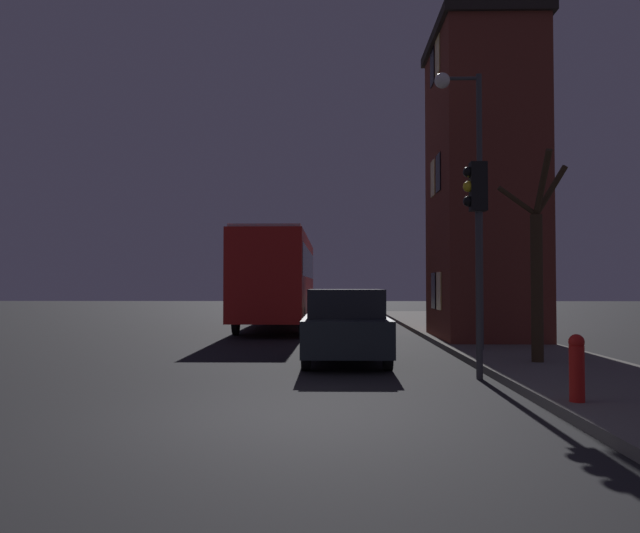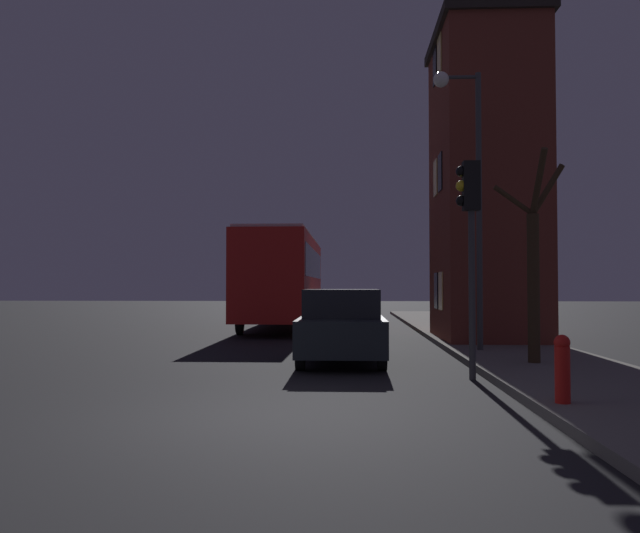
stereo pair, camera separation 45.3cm
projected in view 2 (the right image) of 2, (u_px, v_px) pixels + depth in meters
name	position (u px, v px, depth m)	size (l,w,h in m)	color
ground_plane	(257.00, 420.00, 7.88)	(120.00, 120.00, 0.00)	black
brick_building	(485.00, 182.00, 18.59)	(3.03, 4.52, 9.23)	brown
streetlamp	(467.00, 167.00, 15.22)	(1.16, 0.38, 6.82)	#38383A
traffic_light	(470.00, 222.00, 11.33)	(0.43, 0.24, 3.97)	#38383A
bare_tree	(534.00, 266.00, 12.60)	(1.45, 0.97, 4.22)	#382819
bus	(284.00, 274.00, 25.25)	(2.49, 11.42, 3.68)	red
car_near_lane	(342.00, 325.00, 13.83)	(1.82, 4.28, 1.62)	black
car_mid_lane	(348.00, 312.00, 21.43)	(1.71, 4.00, 1.56)	olive
fire_hydrant	(562.00, 367.00, 8.26)	(0.21, 0.21, 0.91)	red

